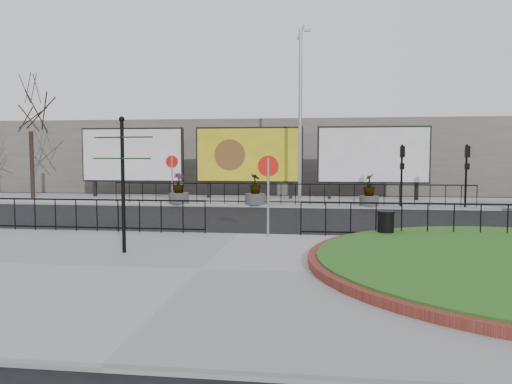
% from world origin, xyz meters
% --- Properties ---
extents(ground, '(90.00, 90.00, 0.00)m').
position_xyz_m(ground, '(0.00, 0.00, 0.00)').
color(ground, black).
rests_on(ground, ground).
extents(pavement_near, '(30.00, 10.00, 0.12)m').
position_xyz_m(pavement_near, '(0.00, -5.00, 0.06)').
color(pavement_near, gray).
rests_on(pavement_near, ground).
extents(pavement_far, '(44.00, 6.00, 0.12)m').
position_xyz_m(pavement_far, '(0.00, 12.00, 0.06)').
color(pavement_far, gray).
rests_on(pavement_far, ground).
extents(railing_near_left, '(10.00, 0.10, 1.10)m').
position_xyz_m(railing_near_left, '(-6.00, -0.30, 0.67)').
color(railing_near_left, black).
rests_on(railing_near_left, pavement_near).
extents(railing_near_right, '(9.00, 0.10, 1.10)m').
position_xyz_m(railing_near_right, '(6.50, -0.30, 0.67)').
color(railing_near_right, black).
rests_on(railing_near_right, pavement_near).
extents(railing_far, '(18.00, 0.10, 1.10)m').
position_xyz_m(railing_far, '(1.00, 9.30, 0.67)').
color(railing_far, black).
rests_on(railing_far, pavement_far).
extents(speed_sign_far, '(0.64, 0.07, 2.47)m').
position_xyz_m(speed_sign_far, '(-5.00, 9.40, 1.92)').
color(speed_sign_far, gray).
rests_on(speed_sign_far, pavement_far).
extents(speed_sign_near, '(0.64, 0.07, 2.47)m').
position_xyz_m(speed_sign_near, '(1.00, -0.40, 1.92)').
color(speed_sign_near, gray).
rests_on(speed_sign_near, pavement_near).
extents(billboard_left, '(6.20, 0.31, 4.10)m').
position_xyz_m(billboard_left, '(-8.50, 12.97, 2.60)').
color(billboard_left, black).
rests_on(billboard_left, pavement_far).
extents(billboard_mid, '(6.20, 0.31, 4.10)m').
position_xyz_m(billboard_mid, '(-1.50, 12.97, 2.60)').
color(billboard_mid, black).
rests_on(billboard_mid, pavement_far).
extents(billboard_right, '(6.20, 0.31, 4.10)m').
position_xyz_m(billboard_right, '(5.50, 12.97, 2.60)').
color(billboard_right, black).
rests_on(billboard_right, pavement_far).
extents(lamp_post, '(0.74, 0.18, 9.23)m').
position_xyz_m(lamp_post, '(1.51, 11.00, 4.83)').
color(lamp_post, gray).
rests_on(lamp_post, pavement_far).
extents(signal_pole_a, '(0.22, 0.26, 3.00)m').
position_xyz_m(signal_pole_a, '(6.50, 9.34, 2.10)').
color(signal_pole_a, black).
rests_on(signal_pole_a, pavement_far).
extents(signal_pole_b, '(0.22, 0.26, 3.00)m').
position_xyz_m(signal_pole_b, '(9.50, 9.34, 2.10)').
color(signal_pole_b, black).
rests_on(signal_pole_b, pavement_far).
extents(tree_left, '(2.00, 2.00, 7.00)m').
position_xyz_m(tree_left, '(-14.00, 11.50, 3.62)').
color(tree_left, '#2D2119').
rests_on(tree_left, pavement_far).
extents(building_backdrop, '(40.00, 10.00, 5.00)m').
position_xyz_m(building_backdrop, '(0.00, 22.00, 2.50)').
color(building_backdrop, slate).
rests_on(building_backdrop, ground).
extents(fingerpost_sign, '(1.62, 0.55, 3.46)m').
position_xyz_m(fingerpost_sign, '(-2.38, -3.44, 2.21)').
color(fingerpost_sign, black).
rests_on(fingerpost_sign, pavement_near).
extents(litter_bin, '(0.51, 0.51, 0.84)m').
position_xyz_m(litter_bin, '(4.50, -0.60, 0.55)').
color(litter_bin, black).
rests_on(litter_bin, pavement_near).
extents(planter_a, '(1.04, 1.04, 1.58)m').
position_xyz_m(planter_a, '(-4.66, 9.40, 0.68)').
color(planter_a, '#4C4C4F').
rests_on(planter_a, pavement_far).
extents(planter_b, '(1.04, 1.04, 1.56)m').
position_xyz_m(planter_b, '(-0.67, 9.40, 0.67)').
color(planter_b, '#4C4C4F').
rests_on(planter_b, pavement_far).
extents(planter_c, '(0.94, 0.94, 1.57)m').
position_xyz_m(planter_c, '(4.97, 9.40, 0.74)').
color(planter_c, '#4C4C4F').
rests_on(planter_c, pavement_far).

